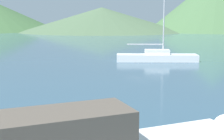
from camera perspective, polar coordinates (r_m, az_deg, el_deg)
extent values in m
cube|color=brown|center=(6.80, -9.05, -11.37)|extent=(3.23, 2.23, 0.97)
cube|color=white|center=(28.55, 8.21, 2.23)|extent=(7.36, 2.15, 0.63)
cube|color=white|center=(28.49, 8.23, 3.30)|extent=(2.26, 1.28, 0.44)
cylinder|color=#BCBCC1|center=(28.41, 9.50, 9.92)|extent=(0.12, 0.12, 7.05)
cylinder|color=#BCBCC1|center=(28.33, 6.07, 4.69)|extent=(3.26, 0.35, 0.10)
cone|color=#4C6647|center=(97.30, -1.86, 9.21)|extent=(50.25, 50.25, 7.43)
cone|color=#476B42|center=(105.75, 18.64, 11.54)|extent=(43.71, 43.71, 17.77)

